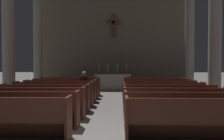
# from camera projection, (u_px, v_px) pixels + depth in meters

# --- Properties ---
(pew_left_row_2) EXTENTS (3.08, 0.50, 0.95)m
(pew_left_row_2) POSITION_uv_depth(u_px,v_px,m) (19.00, 109.00, 5.88)
(pew_left_row_2) COLOR #4C2319
(pew_left_row_2) RESTS_ON ground
(pew_left_row_3) EXTENTS (3.08, 0.50, 0.95)m
(pew_left_row_3) POSITION_uv_depth(u_px,v_px,m) (34.00, 102.00, 6.87)
(pew_left_row_3) COLOR #4C2319
(pew_left_row_3) RESTS_ON ground
(pew_left_row_4) EXTENTS (3.08, 0.50, 0.95)m
(pew_left_row_4) POSITION_uv_depth(u_px,v_px,m) (45.00, 97.00, 7.87)
(pew_left_row_4) COLOR #4C2319
(pew_left_row_4) RESTS_ON ground
(pew_left_row_5) EXTENTS (3.08, 0.50, 0.95)m
(pew_left_row_5) POSITION_uv_depth(u_px,v_px,m) (53.00, 94.00, 8.87)
(pew_left_row_5) COLOR #4C2319
(pew_left_row_5) RESTS_ON ground
(pew_left_row_6) EXTENTS (3.08, 0.50, 0.95)m
(pew_left_row_6) POSITION_uv_depth(u_px,v_px,m) (60.00, 91.00, 9.87)
(pew_left_row_6) COLOR #4C2319
(pew_left_row_6) RESTS_ON ground
(pew_left_row_7) EXTENTS (3.08, 0.50, 0.95)m
(pew_left_row_7) POSITION_uv_depth(u_px,v_px,m) (66.00, 88.00, 10.87)
(pew_left_row_7) COLOR #4C2319
(pew_left_row_7) RESTS_ON ground
(pew_left_row_8) EXTENTS (3.08, 0.50, 0.95)m
(pew_left_row_8) POSITION_uv_depth(u_px,v_px,m) (70.00, 86.00, 11.87)
(pew_left_row_8) COLOR #4C2319
(pew_left_row_8) RESTS_ON ground
(pew_right_row_1) EXTENTS (3.08, 0.50, 0.95)m
(pew_right_row_1) POSITION_uv_depth(u_px,v_px,m) (199.00, 120.00, 4.72)
(pew_right_row_1) COLOR #4C2319
(pew_right_row_1) RESTS_ON ground
(pew_right_row_2) EXTENTS (3.08, 0.50, 0.95)m
(pew_right_row_2) POSITION_uv_depth(u_px,v_px,m) (186.00, 110.00, 5.72)
(pew_right_row_2) COLOR #4C2319
(pew_right_row_2) RESTS_ON ground
(pew_right_row_3) EXTENTS (3.08, 0.50, 0.95)m
(pew_right_row_3) POSITION_uv_depth(u_px,v_px,m) (176.00, 103.00, 6.72)
(pew_right_row_3) COLOR #4C2319
(pew_right_row_3) RESTS_ON ground
(pew_right_row_4) EXTENTS (3.08, 0.50, 0.95)m
(pew_right_row_4) POSITION_uv_depth(u_px,v_px,m) (169.00, 98.00, 7.71)
(pew_right_row_4) COLOR #4C2319
(pew_right_row_4) RESTS_ON ground
(pew_right_row_5) EXTENTS (3.08, 0.50, 0.95)m
(pew_right_row_5) POSITION_uv_depth(u_px,v_px,m) (163.00, 94.00, 8.71)
(pew_right_row_5) COLOR #4C2319
(pew_right_row_5) RESTS_ON ground
(pew_right_row_6) EXTENTS (3.08, 0.50, 0.95)m
(pew_right_row_6) POSITION_uv_depth(u_px,v_px,m) (159.00, 91.00, 9.71)
(pew_right_row_6) COLOR #4C2319
(pew_right_row_6) RESTS_ON ground
(pew_right_row_7) EXTENTS (3.08, 0.50, 0.95)m
(pew_right_row_7) POSITION_uv_depth(u_px,v_px,m) (155.00, 89.00, 10.71)
(pew_right_row_7) COLOR #4C2319
(pew_right_row_7) RESTS_ON ground
(pew_right_row_8) EXTENTS (3.08, 0.50, 0.95)m
(pew_right_row_8) POSITION_uv_depth(u_px,v_px,m) (152.00, 86.00, 11.71)
(pew_right_row_8) COLOR #4C2319
(pew_right_row_8) RESTS_ON ground
(column_left_second) EXTENTS (0.85, 0.85, 7.05)m
(column_left_second) POSITION_uv_depth(u_px,v_px,m) (8.00, 26.00, 10.66)
(column_left_second) COLOR #9E998E
(column_left_second) RESTS_ON ground
(column_right_second) EXTENTS (0.85, 0.85, 7.05)m
(column_right_second) POSITION_uv_depth(u_px,v_px,m) (215.00, 24.00, 10.30)
(column_right_second) COLOR #9E998E
(column_right_second) RESTS_ON ground
(column_left_third) EXTENTS (0.85, 0.85, 7.05)m
(column_left_third) POSITION_uv_depth(u_px,v_px,m) (38.00, 36.00, 14.47)
(column_left_third) COLOR #9E998E
(column_left_third) RESTS_ON ground
(column_right_third) EXTENTS (0.85, 0.85, 7.05)m
(column_right_third) POSITION_uv_depth(u_px,v_px,m) (190.00, 35.00, 14.12)
(column_right_third) COLOR #9E998E
(column_right_third) RESTS_ON ground
(altar) EXTENTS (2.20, 0.90, 1.01)m
(altar) POSITION_uv_depth(u_px,v_px,m) (113.00, 82.00, 14.16)
(altar) COLOR #A8A399
(altar) RESTS_ON ground
(candlestick_outer_left) EXTENTS (0.16, 0.16, 0.64)m
(candlestick_outer_left) POSITION_uv_depth(u_px,v_px,m) (99.00, 71.00, 14.18)
(candlestick_outer_left) COLOR #B79338
(candlestick_outer_left) RESTS_ON altar
(candlestick_inner_left) EXTENTS (0.16, 0.16, 0.64)m
(candlestick_inner_left) POSITION_uv_depth(u_px,v_px,m) (108.00, 71.00, 14.16)
(candlestick_inner_left) COLOR #B79338
(candlestick_inner_left) RESTS_ON altar
(candlestick_inner_right) EXTENTS (0.16, 0.16, 0.64)m
(candlestick_inner_right) POSITION_uv_depth(u_px,v_px,m) (117.00, 71.00, 14.13)
(candlestick_inner_right) COLOR #B79338
(candlestick_inner_right) RESTS_ON altar
(candlestick_outer_right) EXTENTS (0.16, 0.16, 0.64)m
(candlestick_outer_right) POSITION_uv_depth(u_px,v_px,m) (126.00, 71.00, 14.11)
(candlestick_outer_right) COLOR #B79338
(candlestick_outer_right) RESTS_ON altar
(apse_with_cross) EXTENTS (10.44, 0.45, 7.78)m
(apse_with_cross) POSITION_uv_depth(u_px,v_px,m) (114.00, 32.00, 16.19)
(apse_with_cross) COLOR #706656
(apse_with_cross) RESTS_ON ground
(lone_worshipper) EXTENTS (0.32, 0.43, 1.32)m
(lone_worshipper) POSITION_uv_depth(u_px,v_px,m) (84.00, 86.00, 9.86)
(lone_worshipper) COLOR #26262B
(lone_worshipper) RESTS_ON ground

